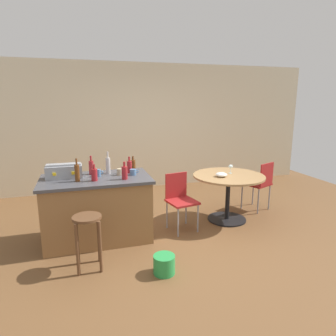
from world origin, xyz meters
name	(u,v)px	position (x,y,z in m)	size (l,w,h in m)	color
ground_plane	(178,237)	(0.00, 0.00, 0.00)	(8.80, 8.80, 0.00)	brown
back_wall	(139,127)	(0.00, 2.72, 1.35)	(8.00, 0.10, 2.70)	beige
kitchen_island	(97,208)	(-1.09, 0.30, 0.45)	(1.47, 0.85, 0.89)	olive
wooden_stool	(88,231)	(-1.25, -0.46, 0.47)	(0.33, 0.33, 0.64)	brown
dining_table	(228,186)	(0.97, 0.38, 0.58)	(1.13, 1.13, 0.76)	black
folding_chair_near	(180,197)	(0.12, 0.29, 0.50)	(0.47, 0.47, 0.85)	maroon
folding_chair_far	(260,182)	(1.72, 0.63, 0.52)	(0.52, 0.52, 0.87)	maroon
toolbox	(64,171)	(-1.50, 0.40, 0.98)	(0.47, 0.22, 0.20)	gray
bottle_0	(108,165)	(-0.90, 0.48, 1.01)	(0.06, 0.06, 0.32)	#B7B2AD
bottle_1	(94,174)	(-1.12, 0.14, 0.97)	(0.08, 0.08, 0.22)	maroon
bottle_2	(91,167)	(-1.14, 0.52, 0.99)	(0.07, 0.07, 0.27)	maroon
bottle_3	(133,165)	(-0.53, 0.60, 0.97)	(0.07, 0.07, 0.21)	#603314
bottle_4	(129,167)	(-0.61, 0.44, 0.98)	(0.07, 0.07, 0.24)	maroon
bottle_5	(77,173)	(-1.33, 0.17, 1.01)	(0.06, 0.06, 0.30)	#603314
bottle_6	(125,173)	(-0.73, 0.10, 0.98)	(0.08, 0.08, 0.24)	maroon
cup_0	(98,173)	(-1.05, 0.36, 0.94)	(0.11, 0.07, 0.10)	#4C7099
cup_1	(133,172)	(-0.58, 0.31, 0.93)	(0.12, 0.09, 0.08)	#4C7099
cup_2	(120,172)	(-0.76, 0.35, 0.93)	(0.11, 0.08, 0.09)	tan
wine_glass	(231,167)	(1.05, 0.48, 0.86)	(0.07, 0.07, 0.14)	silver
serving_bowl	(221,175)	(0.80, 0.32, 0.79)	(0.18, 0.18, 0.07)	white
plastic_bucket	(164,264)	(-0.45, -0.82, 0.11)	(0.25, 0.25, 0.22)	green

